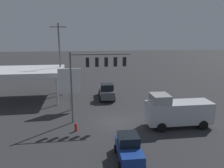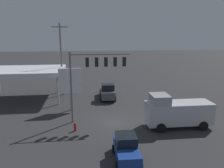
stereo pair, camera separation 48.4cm
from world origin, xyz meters
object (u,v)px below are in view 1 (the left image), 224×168
object	(u,v)px
price_sign	(70,82)
pickup_parked	(107,91)
traffic_signal_assembly	(96,69)
fire_hydrant	(76,127)
hatchback_crossing	(129,148)
utility_pole	(60,58)
delivery_truck	(177,111)

from	to	relation	value
price_sign	pickup_parked	distance (m)	7.26
traffic_signal_assembly	price_sign	size ratio (longest dim) A/B	1.44
fire_hydrant	price_sign	bearing A→B (deg)	-83.22
pickup_parked	fire_hydrant	world-z (taller)	pickup_parked
traffic_signal_assembly	hatchback_crossing	xyz separation A→B (m)	(-1.93, 7.99, -5.02)
utility_pole	pickup_parked	world-z (taller)	utility_pole
delivery_truck	utility_pole	bearing A→B (deg)	-46.40
hatchback_crossing	delivery_truck	distance (m)	8.33
hatchback_crossing	fire_hydrant	distance (m)	7.04
delivery_truck	fire_hydrant	size ratio (longest dim) A/B	7.75
utility_pole	fire_hydrant	size ratio (longest dim) A/B	12.65
delivery_truck	pickup_parked	bearing A→B (deg)	-60.45
traffic_signal_assembly	fire_hydrant	world-z (taller)	traffic_signal_assembly
traffic_signal_assembly	price_sign	xyz separation A→B (m)	(3.02, -4.00, -2.29)
pickup_parked	hatchback_crossing	bearing A→B (deg)	1.26
utility_pole	fire_hydrant	bearing A→B (deg)	100.28
traffic_signal_assembly	pickup_parked	world-z (taller)	traffic_signal_assembly
price_sign	hatchback_crossing	xyz separation A→B (m)	(-4.94, 11.99, -2.73)
delivery_truck	fire_hydrant	bearing A→B (deg)	-1.01
price_sign	pickup_parked	bearing A→B (deg)	-139.22
hatchback_crossing	traffic_signal_assembly	bearing A→B (deg)	-164.91
pickup_parked	delivery_truck	size ratio (longest dim) A/B	0.77
utility_pole	price_sign	world-z (taller)	utility_pole
hatchback_crossing	pickup_parked	world-z (taller)	pickup_parked
fire_hydrant	delivery_truck	bearing A→B (deg)	178.45
delivery_truck	hatchback_crossing	bearing A→B (deg)	40.76
traffic_signal_assembly	pickup_parked	bearing A→B (deg)	-104.14
pickup_parked	fire_hydrant	distance (m)	11.66
price_sign	fire_hydrant	world-z (taller)	price_sign
traffic_signal_assembly	utility_pole	size ratio (longest dim) A/B	0.70
traffic_signal_assembly	fire_hydrant	distance (m)	6.42
price_sign	hatchback_crossing	bearing A→B (deg)	112.41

